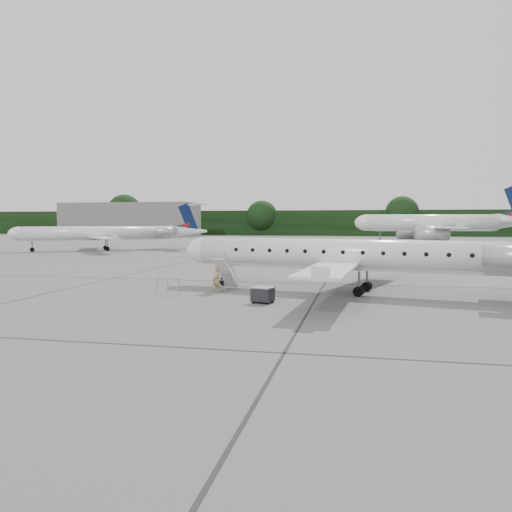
# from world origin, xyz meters

# --- Properties ---
(ground) EXTENTS (320.00, 320.00, 0.00)m
(ground) POSITION_xyz_m (0.00, 0.00, 0.00)
(ground) COLOR slate
(ground) RESTS_ON ground
(treeline) EXTENTS (260.00, 4.00, 8.00)m
(treeline) POSITION_xyz_m (0.00, 130.00, 4.00)
(treeline) COLOR black
(treeline) RESTS_ON ground
(terminal_building) EXTENTS (40.00, 14.00, 10.00)m
(terminal_building) POSITION_xyz_m (-70.00, 110.00, 5.00)
(terminal_building) COLOR slate
(terminal_building) RESTS_ON ground
(main_regional_jet) EXTENTS (29.82, 24.09, 6.79)m
(main_regional_jet) POSITION_xyz_m (-2.73, 2.57, 3.39)
(main_regional_jet) COLOR silver
(main_regional_jet) RESTS_ON ground
(airstair) EXTENTS (1.26, 2.22, 2.13)m
(airstair) POSITION_xyz_m (-10.71, 2.15, 1.06)
(airstair) COLOR silver
(airstair) RESTS_ON ground
(passenger) EXTENTS (0.70, 0.64, 1.61)m
(passenger) POSITION_xyz_m (-10.95, 0.98, 0.81)
(passenger) COLOR #957251
(passenger) RESTS_ON ground
(safety_railing) EXTENTS (1.93, 1.20, 1.00)m
(safety_railing) POSITION_xyz_m (-13.78, -0.32, 0.50)
(safety_railing) COLOR #919499
(safety_railing) RESTS_ON ground
(baggage_cart) EXTENTS (1.30, 1.15, 0.96)m
(baggage_cart) POSITION_xyz_m (-7.28, -2.55, 0.48)
(baggage_cart) COLOR black
(baggage_cart) RESTS_ON ground
(bg_narrowbody) EXTENTS (36.44, 29.06, 11.75)m
(bg_narrowbody) POSITION_xyz_m (11.95, 75.31, 5.88)
(bg_narrowbody) COLOR silver
(bg_narrowbody) RESTS_ON ground
(bg_regional_left) EXTENTS (35.08, 32.98, 7.47)m
(bg_regional_left) POSITION_xyz_m (-41.70, 41.16, 3.74)
(bg_regional_left) COLOR silver
(bg_regional_left) RESTS_ON ground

